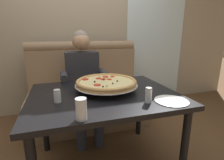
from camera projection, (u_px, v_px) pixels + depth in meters
back_wall_with_window at (79, 23)px, 2.72m from camera, size 6.00×0.12×2.80m
window_panel at (156, 24)px, 3.03m from camera, size 1.10×0.02×2.80m
booth_bench at (88, 94)px, 2.45m from camera, size 1.57×0.78×1.13m
dining_table at (104, 102)px, 1.51m from camera, size 1.24×0.96×0.74m
diner_main at (84, 78)px, 2.10m from camera, size 0.54×0.64×1.27m
pizza at (106, 82)px, 1.54m from camera, size 0.56×0.56×0.11m
shaker_oregano at (57, 97)px, 1.28m from camera, size 0.05×0.05×0.10m
shaker_parmesan at (148, 96)px, 1.27m from camera, size 0.05×0.05×0.11m
plate_near_left at (171, 100)px, 1.30m from camera, size 0.26×0.26×0.02m
drinking_glass at (81, 111)px, 1.01m from camera, size 0.07×0.07×0.13m
patio_chair at (136, 64)px, 4.14m from camera, size 0.40×0.40×0.86m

